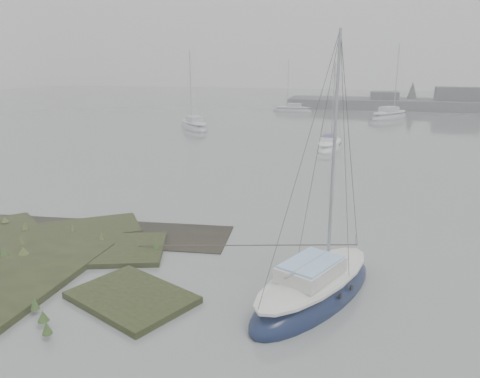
# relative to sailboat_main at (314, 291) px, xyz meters

# --- Properties ---
(ground) EXTENTS (160.00, 160.00, 0.00)m
(ground) POSITION_rel_sailboat_main_xyz_m (-5.77, 29.01, -0.26)
(ground) COLOR slate
(ground) RESTS_ON ground
(sailboat_main) EXTENTS (4.30, 6.24, 8.43)m
(sailboat_main) POSITION_rel_sailboat_main_xyz_m (0.00, 0.00, 0.00)
(sailboat_main) COLOR #0E1734
(sailboat_main) RESTS_ON ground
(sailboat_white) EXTENTS (2.32, 5.38, 7.36)m
(sailboat_white) POSITION_rel_sailboat_main_xyz_m (-1.28, 25.21, -0.03)
(sailboat_white) COLOR white
(sailboat_white) RESTS_ON ground
(sailboat_far_a) EXTENTS (5.36, 6.07, 8.65)m
(sailboat_far_a) POSITION_rel_sailboat_main_xyz_m (-15.84, 33.30, 0.01)
(sailboat_far_a) COLOR #AEB4B8
(sailboat_far_a) RESTS_ON ground
(sailboat_far_b) EXTENTS (5.76, 6.92, 9.68)m
(sailboat_far_b) POSITION_rel_sailboat_main_xyz_m (4.46, 47.60, 0.04)
(sailboat_far_b) COLOR #AEB4B8
(sailboat_far_b) RESTS_ON ground
(sailboat_far_c) EXTENTS (5.47, 1.93, 7.65)m
(sailboat_far_c) POSITION_rel_sailboat_main_xyz_m (-8.26, 52.68, -0.02)
(sailboat_far_c) COLOR #9FA2A8
(sailboat_far_c) RESTS_ON ground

